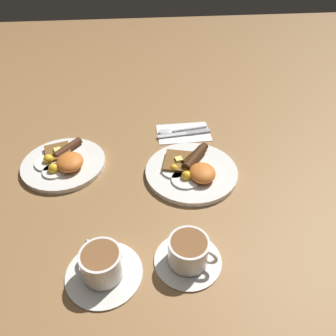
{
  "coord_description": "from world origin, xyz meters",
  "views": [
    {
      "loc": [
        -0.69,
        0.13,
        0.62
      ],
      "look_at": [
        0.0,
        0.07,
        0.03
      ],
      "focal_mm": 35.0,
      "sensor_mm": 36.0,
      "label": 1
    }
  ],
  "objects_px": {
    "breakfast_plate_near": "(192,170)",
    "teacup_near": "(189,253)",
    "teacup_far": "(102,266)",
    "breakfast_plate_far": "(64,162)",
    "spoon": "(171,131)",
    "knife": "(187,133)"
  },
  "relations": [
    {
      "from": "knife",
      "to": "spoon",
      "type": "height_order",
      "value": "spoon"
    },
    {
      "from": "spoon",
      "to": "teacup_near",
      "type": "bearing_deg",
      "value": 79.86
    },
    {
      "from": "breakfast_plate_near",
      "to": "knife",
      "type": "bearing_deg",
      "value": -4.54
    },
    {
      "from": "breakfast_plate_near",
      "to": "teacup_near",
      "type": "relative_size",
      "value": 1.77
    },
    {
      "from": "teacup_far",
      "to": "spoon",
      "type": "height_order",
      "value": "teacup_far"
    },
    {
      "from": "breakfast_plate_near",
      "to": "spoon",
      "type": "bearing_deg",
      "value": 10.09
    },
    {
      "from": "knife",
      "to": "teacup_near",
      "type": "bearing_deg",
      "value": 75.49
    },
    {
      "from": "breakfast_plate_near",
      "to": "teacup_far",
      "type": "distance_m",
      "value": 0.38
    },
    {
      "from": "breakfast_plate_near",
      "to": "spoon",
      "type": "distance_m",
      "value": 0.21
    },
    {
      "from": "teacup_near",
      "to": "spoon",
      "type": "bearing_deg",
      "value": -1.55
    },
    {
      "from": "teacup_far",
      "to": "knife",
      "type": "xyz_separation_m",
      "value": [
        0.49,
        -0.25,
        -0.02
      ]
    },
    {
      "from": "teacup_far",
      "to": "breakfast_plate_far",
      "type": "bearing_deg",
      "value": 19.9
    },
    {
      "from": "knife",
      "to": "spoon",
      "type": "relative_size",
      "value": 1.05
    },
    {
      "from": "breakfast_plate_near",
      "to": "breakfast_plate_far",
      "type": "height_order",
      "value": "breakfast_plate_far"
    },
    {
      "from": "knife",
      "to": "breakfast_plate_near",
      "type": "bearing_deg",
      "value": 78.82
    },
    {
      "from": "teacup_far",
      "to": "knife",
      "type": "height_order",
      "value": "teacup_far"
    },
    {
      "from": "teacup_far",
      "to": "knife",
      "type": "distance_m",
      "value": 0.55
    },
    {
      "from": "teacup_near",
      "to": "spoon",
      "type": "height_order",
      "value": "teacup_near"
    },
    {
      "from": "breakfast_plate_near",
      "to": "breakfast_plate_far",
      "type": "bearing_deg",
      "value": 79.24
    },
    {
      "from": "teacup_far",
      "to": "breakfast_plate_near",
      "type": "bearing_deg",
      "value": -37.87
    },
    {
      "from": "teacup_near",
      "to": "breakfast_plate_near",
      "type": "bearing_deg",
      "value": -10.09
    },
    {
      "from": "teacup_near",
      "to": "teacup_far",
      "type": "distance_m",
      "value": 0.18
    }
  ]
}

